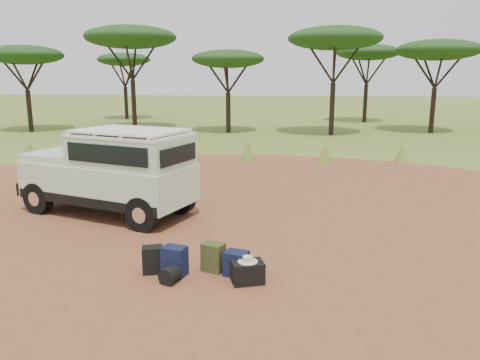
# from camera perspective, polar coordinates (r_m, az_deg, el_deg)

# --- Properties ---
(ground) EXTENTS (140.00, 140.00, 0.00)m
(ground) POSITION_cam_1_polar(r_m,az_deg,el_deg) (10.08, -3.79, -6.70)
(ground) COLOR olive
(ground) RESTS_ON ground
(dirt_clearing) EXTENTS (23.00, 23.00, 0.01)m
(dirt_clearing) POSITION_cam_1_polar(r_m,az_deg,el_deg) (10.08, -3.79, -6.68)
(dirt_clearing) COLOR brown
(dirt_clearing) RESTS_ON ground
(grass_fringe) EXTENTS (36.60, 1.60, 0.90)m
(grass_fringe) POSITION_cam_1_polar(r_m,az_deg,el_deg) (18.34, 1.20, 3.44)
(grass_fringe) COLOR olive
(grass_fringe) RESTS_ON ground
(acacia_treeline) EXTENTS (46.70, 13.20, 6.26)m
(acacia_treeline) POSITION_cam_1_polar(r_m,az_deg,el_deg) (29.23, 4.52, 15.62)
(acacia_treeline) COLOR black
(acacia_treeline) RESTS_ON ground
(safari_vehicle) EXTENTS (4.62, 3.04, 2.11)m
(safari_vehicle) POSITION_cam_1_polar(r_m,az_deg,el_deg) (11.70, -15.33, 0.77)
(safari_vehicle) COLOR #B6D4B5
(safari_vehicle) RESTS_ON ground
(walking_staff) EXTENTS (0.27, 0.31, 1.46)m
(walking_staff) POSITION_cam_1_polar(r_m,az_deg,el_deg) (10.97, -14.08, -1.47)
(walking_staff) COLOR #5F2216
(walking_staff) RESTS_ON ground
(backpack_black) EXTENTS (0.40, 0.34, 0.48)m
(backpack_black) POSITION_cam_1_polar(r_m,az_deg,el_deg) (8.28, -10.59, -9.55)
(backpack_black) COLOR black
(backpack_black) RESTS_ON ground
(backpack_navy) EXTENTS (0.45, 0.38, 0.51)m
(backpack_navy) POSITION_cam_1_polar(r_m,az_deg,el_deg) (8.11, -7.98, -9.79)
(backpack_navy) COLOR black
(backpack_navy) RESTS_ON ground
(backpack_olive) EXTENTS (0.44, 0.38, 0.51)m
(backpack_olive) POSITION_cam_1_polar(r_m,az_deg,el_deg) (8.22, -3.27, -9.39)
(backpack_olive) COLOR #424620
(backpack_olive) RESTS_ON ground
(duffel_navy) EXTENTS (0.46, 0.39, 0.43)m
(duffel_navy) POSITION_cam_1_polar(r_m,az_deg,el_deg) (8.04, -0.45, -10.17)
(duffel_navy) COLOR black
(duffel_navy) RESTS_ON ground
(hard_case) EXTENTS (0.60, 0.51, 0.36)m
(hard_case) POSITION_cam_1_polar(r_m,az_deg,el_deg) (7.80, 0.94, -11.19)
(hard_case) COLOR black
(hard_case) RESTS_ON ground
(stuff_sack) EXTENTS (0.36, 0.36, 0.29)m
(stuff_sack) POSITION_cam_1_polar(r_m,az_deg,el_deg) (7.89, -8.50, -11.38)
(stuff_sack) COLOR black
(stuff_sack) RESTS_ON ground
(safari_hat) EXTENTS (0.33, 0.33, 0.10)m
(safari_hat) POSITION_cam_1_polar(r_m,az_deg,el_deg) (7.72, 0.94, -9.71)
(safari_hat) COLOR beige
(safari_hat) RESTS_ON hard_case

